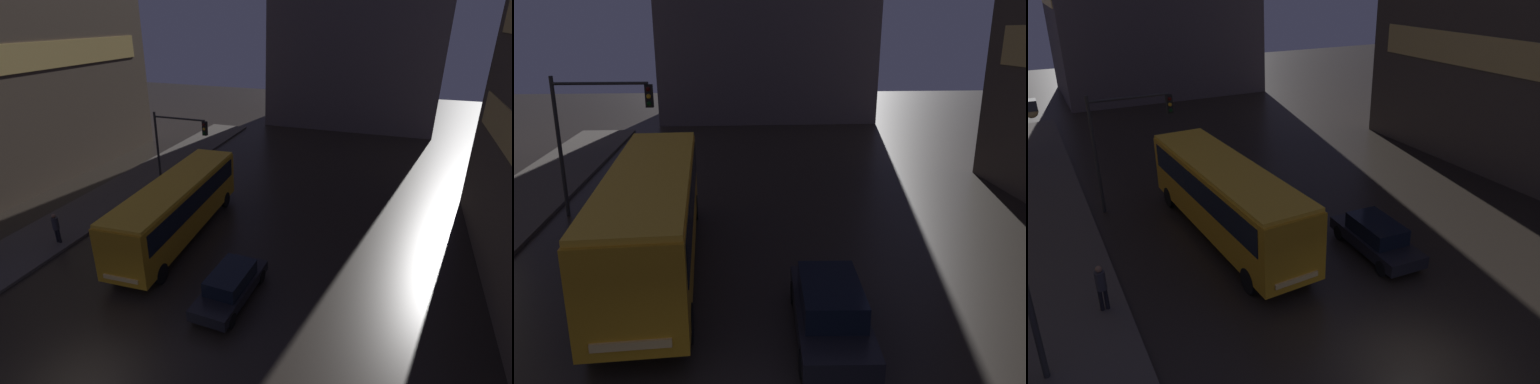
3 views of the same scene
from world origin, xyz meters
TOP-DOWN VIEW (x-y plane):
  - bus_near at (-1.93, 10.20)m, footprint 3.12×11.61m
  - car_taxi at (3.01, 5.97)m, footprint 1.98×4.71m
  - traffic_light_main at (-4.94, 15.33)m, footprint 3.94×0.35m

SIDE VIEW (x-z plane):
  - car_taxi at x=3.01m, z-range 0.02..1.48m
  - bus_near at x=-1.93m, z-range 0.39..3.79m
  - traffic_light_main at x=-4.94m, z-range 1.09..6.86m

